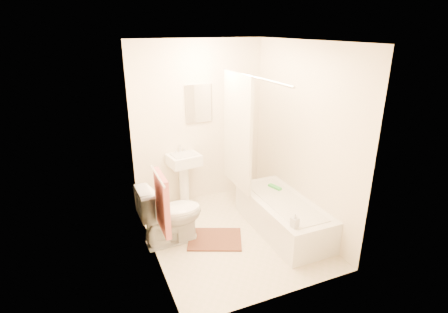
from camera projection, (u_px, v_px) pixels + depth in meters
name	position (u px, v px, depth m)	size (l,w,h in m)	color
floor	(231.00, 234.00, 4.55)	(2.40, 2.40, 0.00)	beige
ceiling	(233.00, 41.00, 3.71)	(2.40, 2.40, 0.00)	white
wall_back	(199.00, 123.00, 5.17)	(2.00, 0.02, 2.40)	beige
wall_left	(148.00, 159.00, 3.77)	(0.02, 2.40, 2.40)	beige
wall_right	(303.00, 138.00, 4.50)	(0.02, 2.40, 2.40)	beige
mirror	(199.00, 103.00, 5.05)	(0.40, 0.03, 0.55)	white
curtain_rod	(253.00, 77.00, 4.05)	(0.03, 0.03, 1.70)	silver
shower_curtain	(237.00, 132.00, 4.67)	(0.04, 0.80, 1.55)	silver
towel_bar	(157.00, 176.00, 3.60)	(0.02, 0.02, 0.60)	silver
towel	(162.00, 203.00, 3.72)	(0.06, 0.45, 0.66)	#CC7266
toilet_paper	(155.00, 195.00, 4.07)	(0.12, 0.12, 0.11)	white
toilet	(171.00, 214.00, 4.28)	(0.44, 0.78, 0.77)	white
sink	(184.00, 177.00, 5.21)	(0.44, 0.35, 0.87)	white
bathtub	(282.00, 215.00, 4.60)	(0.66, 1.51, 0.42)	white
bath_mat	(215.00, 239.00, 4.43)	(0.66, 0.50, 0.02)	#552C1C
soap_bottle	(295.00, 220.00, 3.90)	(0.08, 0.08, 0.17)	silver
scrub_brush	(275.00, 187.00, 4.86)	(0.06, 0.21, 0.04)	green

